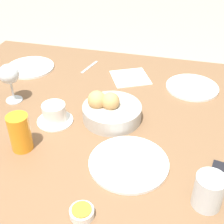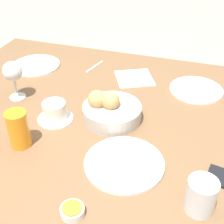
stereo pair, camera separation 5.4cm
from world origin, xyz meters
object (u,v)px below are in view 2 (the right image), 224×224
Objects in this scene: juice_glass at (18,129)px; plate_near_right at (36,65)px; napkin at (134,78)px; water_tumbler at (201,196)px; coffee_cup at (55,112)px; plate_far_center at (124,163)px; spoon_coffee at (95,66)px; plate_near_left at (196,90)px; bread_basket at (110,110)px; wine_glass at (13,72)px; jam_bowl_honey at (72,211)px.

plate_near_right is at bearing -65.71° from juice_glass.
water_tumbler is at bearing 118.07° from napkin.
plate_far_center is at bearing 154.10° from coffee_cup.
napkin is at bearing 165.18° from spoon_coffee.
plate_near_left is 0.48m from spoon_coffee.
plate_far_center is at bearing 118.00° from bread_basket.
coffee_cup reaches higher than plate_near_left.
spoon_coffee is at bearing -120.01° from wine_glass.
water_tumbler is at bearing -159.01° from jam_bowl_honey.
bread_basket is at bearing -85.17° from jam_bowl_honey.
juice_glass is at bearing 2.06° from plate_far_center.
napkin is at bearing -78.82° from plate_far_center.
spoon_coffee is at bearing -61.87° from plate_far_center.
jam_bowl_honey is (-0.50, 0.71, 0.01)m from plate_near_right.
plate_near_right is 0.57m from juice_glass.
coffee_cup is 0.96× the size of spoon_coffee.
water_tumbler is (-0.57, 0.08, -0.01)m from juice_glass.
plate_near_left is at bearing 170.85° from spoon_coffee.
bread_basket is 0.32m from napkin.
spoon_coffee is at bearing -163.27° from plate_near_right.
plate_near_right is at bearing -52.17° from coffee_cup.
napkin is (-0.40, -0.29, -0.11)m from wine_glass.
wine_glass is at bearing -56.45° from juice_glass.
plate_far_center is 1.94× the size of juice_glass.
water_tumbler reaches higher than plate_near_left.
wine_glass reaches higher than plate_near_right.
plate_near_right is 0.91× the size of plate_far_center.
jam_bowl_honey is (-0.22, 0.35, -0.02)m from coffee_cup.
plate_near_left and plate_far_center have the same top height.
jam_bowl_honey is at bearing 143.63° from juice_glass.
juice_glass reaches higher than plate_near_right.
coffee_cup is (-0.04, -0.16, -0.03)m from juice_glass.
coffee_cup is (0.19, 0.07, -0.00)m from bread_basket.
plate_near_right is 0.45m from coffee_cup.
coffee_cup is (0.53, -0.24, -0.02)m from water_tumbler.
coffee_cup is at bearing 37.67° from plate_near_left.
jam_bowl_honey reaches higher than plate_far_center.
bread_basket is 0.42m from jam_bowl_honey.
wine_glass reaches higher than water_tumbler.
coffee_cup is at bearing 19.15° from bread_basket.
napkin is at bearing -61.93° from water_tumbler.
jam_bowl_honey is at bearing 94.83° from bread_basket.
juice_glass is at bearing 123.55° from wine_glass.
spoon_coffee is at bearing -14.82° from napkin.
water_tumbler is 0.86m from spoon_coffee.
plate_near_right is at bearing -32.07° from bread_basket.
bread_basket reaches higher than plate_near_right.
plate_far_center is 1.55× the size of wine_glass.
plate_far_center is 2.50× the size of water_tumbler.
jam_bowl_honey is (0.08, 0.21, 0.01)m from plate_far_center.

